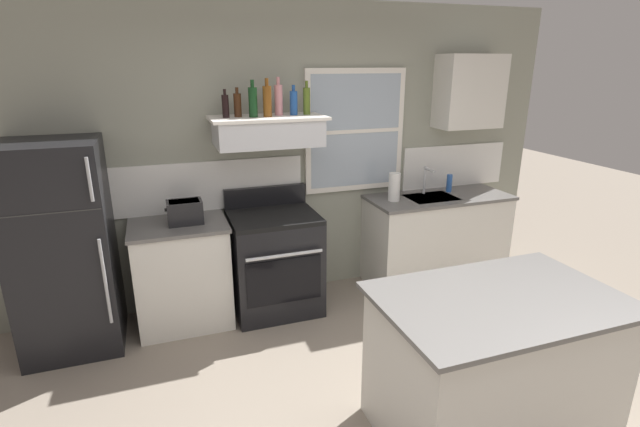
# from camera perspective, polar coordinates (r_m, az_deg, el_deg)

# --- Properties ---
(back_wall) EXTENTS (5.40, 0.11, 2.70)m
(back_wall) POSITION_cam_1_polar(r_m,az_deg,el_deg) (4.41, -3.46, 7.12)
(back_wall) COLOR gray
(back_wall) RESTS_ON ground_plane
(refrigerator) EXTENTS (0.70, 0.72, 1.64)m
(refrigerator) POSITION_cam_1_polar(r_m,az_deg,el_deg) (4.09, -28.68, -3.76)
(refrigerator) COLOR black
(refrigerator) RESTS_ON ground_plane
(counter_left_of_stove) EXTENTS (0.79, 0.63, 0.91)m
(counter_left_of_stove) POSITION_cam_1_polar(r_m,az_deg,el_deg) (4.21, -16.33, -6.97)
(counter_left_of_stove) COLOR silver
(counter_left_of_stove) RESTS_ON ground_plane
(toaster) EXTENTS (0.30, 0.20, 0.19)m
(toaster) POSITION_cam_1_polar(r_m,az_deg,el_deg) (4.00, -16.07, 0.22)
(toaster) COLOR black
(toaster) RESTS_ON counter_left_of_stove
(stove_range) EXTENTS (0.76, 0.69, 1.09)m
(stove_range) POSITION_cam_1_polar(r_m,az_deg,el_deg) (4.27, -5.52, -5.80)
(stove_range) COLOR black
(stove_range) RESTS_ON ground_plane
(range_hood_shelf) EXTENTS (0.96, 0.52, 0.24)m
(range_hood_shelf) POSITION_cam_1_polar(r_m,az_deg,el_deg) (4.04, -6.35, 9.95)
(range_hood_shelf) COLOR silver
(bottle_balsamic_dark) EXTENTS (0.06, 0.06, 0.23)m
(bottle_balsamic_dark) POSITION_cam_1_polar(r_m,az_deg,el_deg) (3.96, -11.40, 12.69)
(bottle_balsamic_dark) COLOR black
(bottle_balsamic_dark) RESTS_ON range_hood_shelf
(bottle_brown_stout) EXTENTS (0.06, 0.06, 0.24)m
(bottle_brown_stout) POSITION_cam_1_polar(r_m,az_deg,el_deg) (3.99, -9.97, 12.88)
(bottle_brown_stout) COLOR #381E0F
(bottle_brown_stout) RESTS_ON range_hood_shelf
(bottle_dark_green_wine) EXTENTS (0.07, 0.07, 0.30)m
(bottle_dark_green_wine) POSITION_cam_1_polar(r_m,az_deg,el_deg) (3.96, -8.14, 13.29)
(bottle_dark_green_wine) COLOR #143819
(bottle_dark_green_wine) RESTS_ON range_hood_shelf
(bottle_amber_wine) EXTENTS (0.07, 0.07, 0.31)m
(bottle_amber_wine) POSITION_cam_1_polar(r_m,az_deg,el_deg) (3.98, -6.42, 13.45)
(bottle_amber_wine) COLOR brown
(bottle_amber_wine) RESTS_ON range_hood_shelf
(bottle_rose_pink) EXTENTS (0.07, 0.07, 0.31)m
(bottle_rose_pink) POSITION_cam_1_polar(r_m,az_deg,el_deg) (4.09, -5.05, 13.64)
(bottle_rose_pink) COLOR #C67F84
(bottle_rose_pink) RESTS_ON range_hood_shelf
(bottle_blue_liqueur) EXTENTS (0.07, 0.07, 0.25)m
(bottle_blue_liqueur) POSITION_cam_1_polar(r_m,az_deg,el_deg) (4.09, -3.21, 13.30)
(bottle_blue_liqueur) COLOR #1E478C
(bottle_blue_liqueur) RESTS_ON range_hood_shelf
(bottle_olive_oil_square) EXTENTS (0.06, 0.06, 0.28)m
(bottle_olive_oil_square) POSITION_cam_1_polar(r_m,az_deg,el_deg) (4.13, -1.63, 13.55)
(bottle_olive_oil_square) COLOR #4C601E
(bottle_olive_oil_square) RESTS_ON range_hood_shelf
(counter_right_with_sink) EXTENTS (1.43, 0.63, 0.91)m
(counter_right_with_sink) POSITION_cam_1_polar(r_m,az_deg,el_deg) (4.95, 13.82, -2.94)
(counter_right_with_sink) COLOR silver
(counter_right_with_sink) RESTS_ON ground_plane
(sink_faucet) EXTENTS (0.03, 0.17, 0.28)m
(sink_faucet) POSITION_cam_1_polar(r_m,az_deg,el_deg) (4.80, 12.75, 4.32)
(sink_faucet) COLOR silver
(sink_faucet) RESTS_ON counter_right_with_sink
(paper_towel_roll) EXTENTS (0.11, 0.11, 0.27)m
(paper_towel_roll) POSITION_cam_1_polar(r_m,az_deg,el_deg) (4.53, 9.00, 3.21)
(paper_towel_roll) COLOR white
(paper_towel_roll) RESTS_ON counter_right_with_sink
(dish_soap_bottle) EXTENTS (0.06, 0.06, 0.18)m
(dish_soap_bottle) POSITION_cam_1_polar(r_m,az_deg,el_deg) (4.97, 15.41, 3.58)
(dish_soap_bottle) COLOR blue
(dish_soap_bottle) RESTS_ON counter_right_with_sink
(kitchen_island) EXTENTS (1.40, 0.90, 0.91)m
(kitchen_island) POSITION_cam_1_polar(r_m,az_deg,el_deg) (3.12, 20.14, -16.85)
(kitchen_island) COLOR silver
(kitchen_island) RESTS_ON ground_plane
(upper_cabinet_right) EXTENTS (0.64, 0.32, 0.70)m
(upper_cabinet_right) POSITION_cam_1_polar(r_m,az_deg,el_deg) (4.97, 17.69, 13.92)
(upper_cabinet_right) COLOR silver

